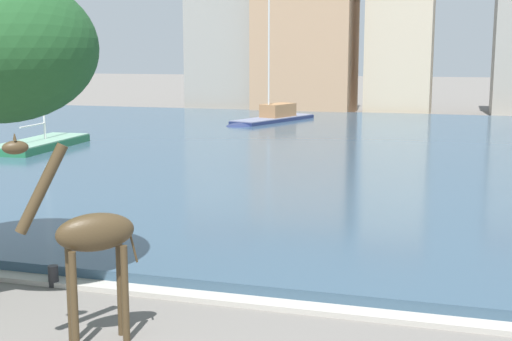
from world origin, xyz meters
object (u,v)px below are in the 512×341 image
Objects in this scene: mooring_bollard at (53,276)px; sailboat_navy at (269,119)px; giraffe_statue at (89,237)px; sailboat_green at (47,145)px.

sailboat_navy is at bearing 97.05° from mooring_bollard.
giraffe_statue reaches higher than mooring_bollard.
sailboat_green is at bearing 124.71° from giraffe_statue.
sailboat_navy reaches higher than sailboat_green.
giraffe_statue is 8.09× the size of mooring_bollard.
sailboat_navy is 18.74× the size of mooring_bollard.
sailboat_green is at bearing 123.25° from mooring_bollard.
sailboat_navy is 18.17m from sailboat_green.
sailboat_green is at bearing -116.31° from sailboat_navy.
mooring_bollard is at bearing -82.95° from sailboat_navy.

